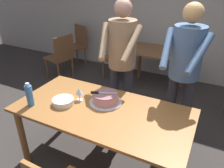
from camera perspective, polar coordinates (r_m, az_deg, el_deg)
The scene contains 14 objects.
ground_plane at distance 2.68m, azimuth -2.26°, elevation -19.95°, with size 14.00×14.00×0.00m, color #383330.
back_wall at distance 4.48m, azimuth 15.64°, elevation 18.40°, with size 10.00×0.12×2.70m, color #BCB7AD.
main_dining_table at distance 2.25m, azimuth -2.56°, elevation -8.72°, with size 1.76×0.87×0.75m.
cake_on_platter at distance 2.27m, azimuth -1.71°, elevation -3.77°, with size 0.34×0.34×0.11m.
cake_knife at distance 2.24m, azimuth -3.57°, elevation -2.29°, with size 0.26×0.13×0.02m.
plate_stack at distance 2.31m, azimuth -12.57°, elevation -4.44°, with size 0.22×0.22×0.06m.
wine_glass_near at distance 2.31m, azimuth -8.52°, elevation -1.92°, with size 0.08×0.08×0.14m.
water_bottle at distance 2.35m, azimuth -20.66°, elevation -2.73°, with size 0.07×0.07×0.25m.
person_cutting_cake at distance 2.60m, azimuth 2.57°, elevation 7.11°, with size 0.46×0.57×1.72m.
person_standing_beside at distance 2.44m, azimuth 18.34°, elevation 4.37°, with size 0.47×0.56×1.72m.
background_table at distance 4.01m, azimuth 11.74°, elevation 6.38°, with size 1.00×0.70×0.74m.
background_chair_1 at distance 4.42m, azimuth 1.70°, elevation 7.74°, with size 0.55×0.55×0.90m.
background_chair_2 at distance 5.13m, azimuth -9.23°, elevation 10.21°, with size 0.58×0.58×0.90m.
background_chair_3 at distance 4.47m, azimuth -13.14°, elevation 7.26°, with size 0.52×0.52×0.90m.
Camera 1 is at (0.91, -1.58, 1.97)m, focal length 35.16 mm.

